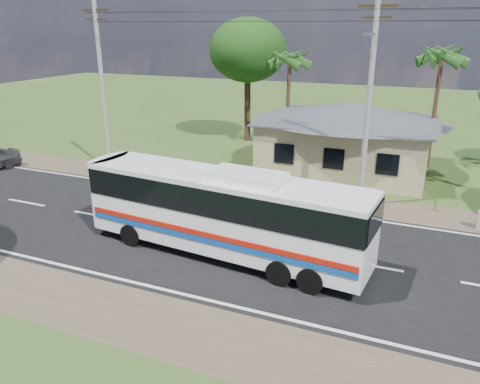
% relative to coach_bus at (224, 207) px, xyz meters
% --- Properties ---
extents(ground, '(120.00, 120.00, 0.00)m').
position_rel_coach_bus_xyz_m(ground, '(1.23, 1.32, -2.12)').
color(ground, '#2E4B1B').
rests_on(ground, ground).
extents(road, '(120.00, 16.00, 0.03)m').
position_rel_coach_bus_xyz_m(road, '(1.23, 1.32, -2.11)').
color(road, black).
rests_on(road, ground).
extents(house, '(12.40, 10.00, 5.00)m').
position_rel_coach_bus_xyz_m(house, '(2.23, 14.32, 0.53)').
color(house, '#C7B485').
rests_on(house, ground).
extents(utility_poles, '(32.80, 2.22, 11.00)m').
position_rel_coach_bus_xyz_m(utility_poles, '(3.90, 7.81, 3.65)').
color(utility_poles, '#9E9E99').
rests_on(utility_poles, ground).
extents(palm_mid, '(2.80, 2.80, 8.20)m').
position_rel_coach_bus_xyz_m(palm_mid, '(7.23, 16.82, 5.04)').
color(palm_mid, '#47301E').
rests_on(palm_mid, ground).
extents(palm_far, '(2.80, 2.80, 7.70)m').
position_rel_coach_bus_xyz_m(palm_far, '(-2.77, 17.32, 4.56)').
color(palm_far, '#47301E').
rests_on(palm_far, ground).
extents(tree_behind_house, '(6.00, 6.00, 9.61)m').
position_rel_coach_bus_xyz_m(tree_behind_house, '(-6.77, 19.32, 5.00)').
color(tree_behind_house, '#47301E').
rests_on(tree_behind_house, ground).
extents(coach_bus, '(12.10, 3.62, 3.70)m').
position_rel_coach_bus_xyz_m(coach_bus, '(0.00, 0.00, 0.00)').
color(coach_bus, white).
rests_on(coach_bus, ground).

